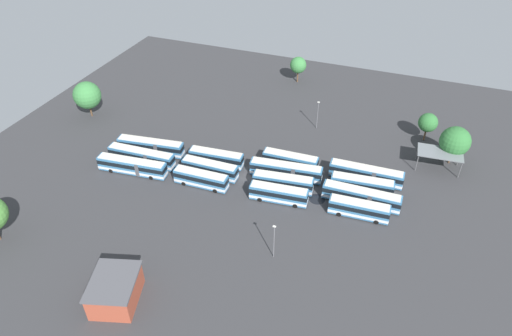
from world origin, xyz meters
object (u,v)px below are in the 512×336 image
at_px(bus_row0_slot3, 359,209).
at_px(bus_row2_slot3, 201,179).
at_px(maintenance_shelter, 440,153).
at_px(bus_row3_slot3, 132,166).
at_px(bus_row1_slot1, 286,171).
at_px(bus_row3_slot2, 142,156).
at_px(bus_row0_slot0, 366,174).
at_px(bus_row2_slot2, 210,169).
at_px(bus_row1_slot2, 283,182).
at_px(tree_east_edge, 428,123).
at_px(depot_building, 115,290).
at_px(tree_north_edge, 455,141).
at_px(bus_row1_slot0, 290,161).
at_px(bus_row0_slot2, 362,197).
at_px(bus_row2_slot1, 216,158).
at_px(tree_west_edge, 298,65).
at_px(tree_northwest, 87,95).
at_px(lamp_post_mid_lot, 274,240).
at_px(lamp_post_far_corner, 318,114).
at_px(bus_row1_slot3, 279,194).
at_px(bus_row0_slot1, 362,185).
at_px(bus_row3_slot1, 151,146).

relative_size(bus_row0_slot3, bus_row2_slot3, 1.00).
bearing_deg(maintenance_shelter, bus_row3_slot3, 22.37).
distance_m(bus_row1_slot1, bus_row3_slot2, 33.07).
xyz_separation_m(bus_row0_slot0, bus_row2_slot2, (32.45, 10.32, -0.00)).
bearing_deg(bus_row1_slot2, tree_east_edge, -130.93).
distance_m(bus_row0_slot0, bus_row1_slot2, 18.41).
relative_size(bus_row1_slot2, depot_building, 1.22).
xyz_separation_m(bus_row0_slot3, tree_north_edge, (-16.18, -25.42, 3.97)).
relative_size(bus_row1_slot1, depot_building, 1.51).
xyz_separation_m(bus_row1_slot0, bus_row1_slot1, (-0.26, 3.85, 0.00)).
bearing_deg(bus_row0_slot2, tree_north_edge, -127.29).
relative_size(bus_row2_slot1, tree_west_edge, 1.61).
relative_size(bus_row0_slot0, tree_west_edge, 2.03).
bearing_deg(bus_row3_slot3, tree_northwest, -35.98).
height_order(tree_northwest, tree_north_edge, tree_northwest).
relative_size(bus_row0_slot2, bus_row3_slot3, 0.99).
bearing_deg(bus_row2_slot2, tree_northwest, -16.98).
bearing_deg(tree_west_edge, lamp_post_mid_lot, 103.18).
bearing_deg(tree_east_edge, bus_row2_slot2, 36.40).
distance_m(tree_west_edge, tree_north_edge, 52.36).
bearing_deg(bus_row2_slot3, tree_north_edge, -150.69).
height_order(maintenance_shelter, lamp_post_mid_lot, lamp_post_mid_lot).
height_order(depot_building, lamp_post_far_corner, lamp_post_far_corner).
distance_m(bus_row0_slot2, lamp_post_mid_lot, 23.46).
xyz_separation_m(bus_row0_slot0, maintenance_shelter, (-14.25, -10.44, 2.19)).
distance_m(bus_row0_slot2, bus_row0_slot3, 3.92).
bearing_deg(bus_row1_slot3, tree_north_edge, -140.59).
relative_size(bus_row0_slot2, depot_building, 1.49).
height_order(bus_row3_slot3, lamp_post_mid_lot, lamp_post_mid_lot).
height_order(bus_row2_slot2, bus_row3_slot3, same).
bearing_deg(bus_row1_slot0, bus_row0_slot1, 169.86).
height_order(bus_row2_slot3, lamp_post_far_corner, lamp_post_far_corner).
relative_size(bus_row0_slot0, maintenance_shelter, 1.58).
xyz_separation_m(bus_row2_slot2, tree_east_edge, (-43.11, -31.79, 3.03)).
distance_m(bus_row3_slot3, depot_building, 34.56).
relative_size(bus_row0_slot2, bus_row3_slot1, 0.99).
xyz_separation_m(bus_row3_slot1, bus_row3_slot2, (-0.16, 4.27, 0.00)).
bearing_deg(maintenance_shelter, depot_building, 50.37).
xyz_separation_m(bus_row0_slot3, lamp_post_far_corner, (16.21, -29.32, 2.27)).
xyz_separation_m(bus_row0_slot2, bus_row3_slot2, (49.45, 3.66, 0.00)).
distance_m(bus_row0_slot2, maintenance_shelter, 23.10).
xyz_separation_m(bus_row2_slot1, lamp_post_mid_lot, (-21.27, 21.85, 2.33)).
height_order(bus_row2_slot1, tree_west_edge, tree_west_edge).
height_order(depot_building, tree_north_edge, tree_north_edge).
distance_m(bus_row2_slot2, bus_row2_slot3, 3.93).
bearing_deg(tree_west_edge, tree_northwest, 40.48).
bearing_deg(bus_row0_slot1, tree_west_edge, -58.63).
xyz_separation_m(bus_row0_slot3, tree_east_edge, (-10.02, -33.33, 3.03)).
bearing_deg(tree_northwest, bus_row0_slot1, 175.09).
bearing_deg(tree_northwest, tree_north_edge, -172.79).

